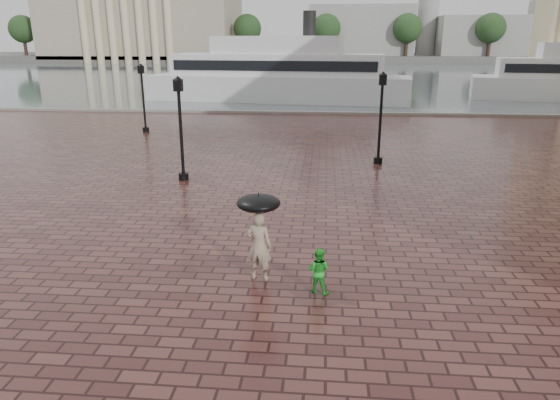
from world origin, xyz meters
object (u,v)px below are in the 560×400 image
at_px(child_pedestrian, 318,271).
at_px(ferry_near, 278,75).
at_px(street_lamps, 227,112).
at_px(adult_pedestrian, 259,246).

bearing_deg(child_pedestrian, ferry_near, -68.60).
height_order(street_lamps, ferry_near, ferry_near).
height_order(street_lamps, adult_pedestrian, street_lamps).
height_order(child_pedestrian, ferry_near, ferry_near).
bearing_deg(street_lamps, child_pedestrian, -71.38).
height_order(street_lamps, child_pedestrian, street_lamps).
bearing_deg(ferry_near, child_pedestrian, -76.20).
xyz_separation_m(street_lamps, child_pedestrian, (5.19, -15.39, -1.74)).
distance_m(adult_pedestrian, ferry_near, 41.38).
relative_size(adult_pedestrian, child_pedestrian, 1.58).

